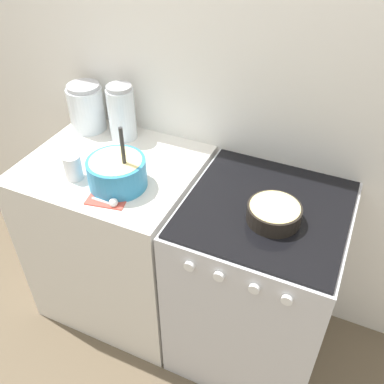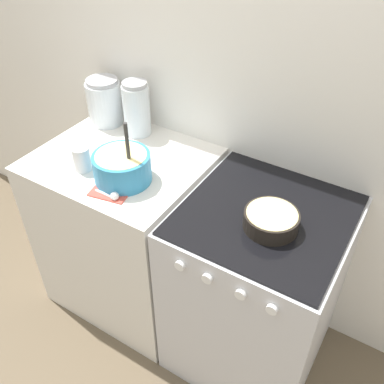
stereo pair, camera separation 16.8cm
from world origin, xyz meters
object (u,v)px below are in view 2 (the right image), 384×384
object	(u,v)px
stove	(255,289)
storage_jar_left	(105,104)
mixing_bowl	(122,166)
baking_pan	(271,220)
tin_can	(82,159)
storage_jar_middle	(137,112)

from	to	relation	value
stove	storage_jar_left	bearing A→B (deg)	167.23
stove	mixing_bowl	world-z (taller)	mixing_bowl
stove	baking_pan	world-z (taller)	baking_pan
baking_pan	tin_can	world-z (taller)	tin_can
storage_jar_left	storage_jar_middle	bearing A→B (deg)	0.00
mixing_bowl	storage_jar_middle	size ratio (longest dim) A/B	1.07
storage_jar_left	tin_can	size ratio (longest dim) A/B	2.10
mixing_bowl	storage_jar_left	bearing A→B (deg)	138.26
mixing_bowl	storage_jar_left	distance (m)	0.52
stove	baking_pan	size ratio (longest dim) A/B	4.48
storage_jar_left	tin_can	distance (m)	0.43
mixing_bowl	storage_jar_left	size ratio (longest dim) A/B	1.23
baking_pan	storage_jar_middle	bearing A→B (deg)	160.94
storage_jar_left	storage_jar_middle	distance (m)	0.20
stove	baking_pan	bearing A→B (deg)	-55.70
storage_jar_middle	tin_can	bearing A→B (deg)	-92.40
storage_jar_middle	baking_pan	bearing A→B (deg)	-19.06
baking_pan	storage_jar_left	xyz separation A→B (m)	(-1.04, 0.29, 0.06)
stove	tin_can	xyz separation A→B (m)	(-0.81, -0.15, 0.52)
stove	mixing_bowl	bearing A→B (deg)	-168.94
tin_can	baking_pan	bearing A→B (deg)	6.03
baking_pan	storage_jar_middle	world-z (taller)	storage_jar_middle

